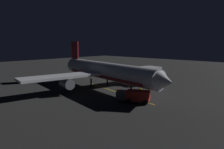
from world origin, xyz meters
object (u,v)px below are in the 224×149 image
(traffic_cone_near_left, at_px, (128,100))
(traffic_cone_near_right, at_px, (118,89))
(catering_truck, at_px, (147,80))
(baggage_truck, at_px, (134,96))
(ground_crew_worker, at_px, (140,91))
(airliner, at_px, (104,71))

(traffic_cone_near_left, bearing_deg, traffic_cone_near_right, -126.93)
(catering_truck, bearing_deg, baggage_truck, 25.78)
(traffic_cone_near_left, bearing_deg, ground_crew_worker, -169.58)
(ground_crew_worker, bearing_deg, traffic_cone_near_right, -96.44)
(airliner, relative_size, catering_truck, 5.97)
(airliner, bearing_deg, baggage_truck, 68.69)
(baggage_truck, height_order, traffic_cone_near_left, baggage_truck)
(airliner, distance_m, catering_truck, 11.76)
(airliner, xyz_separation_m, ground_crew_worker, (0.18, 10.32, -3.08))
(ground_crew_worker, bearing_deg, catering_truck, -153.36)
(ground_crew_worker, bearing_deg, traffic_cone_near_left, 10.42)
(catering_truck, relative_size, traffic_cone_near_left, 11.70)
(catering_truck, bearing_deg, airliner, -26.53)
(traffic_cone_near_left, bearing_deg, catering_truck, -158.17)
(airliner, bearing_deg, catering_truck, 153.47)
(traffic_cone_near_right, bearing_deg, baggage_truck, 57.92)
(baggage_truck, bearing_deg, ground_crew_worker, -156.19)
(ground_crew_worker, bearing_deg, airliner, -90.97)
(baggage_truck, height_order, catering_truck, catering_truck)
(catering_truck, height_order, traffic_cone_near_left, catering_truck)
(airliner, relative_size, baggage_truck, 6.29)
(ground_crew_worker, bearing_deg, baggage_truck, 23.81)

